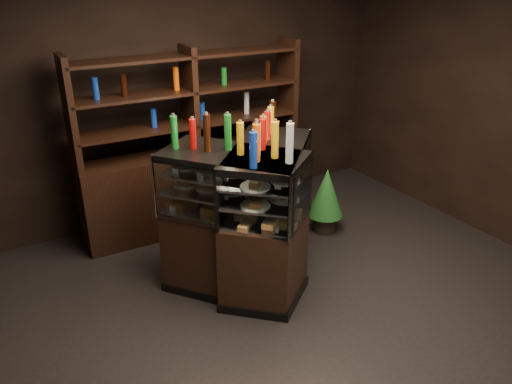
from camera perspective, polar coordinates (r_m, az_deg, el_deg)
ground at (r=4.40m, az=6.92°, el=-13.85°), size 5.00×5.00×0.00m
room_shell at (r=3.55m, az=8.51°, el=11.60°), size 5.02×5.02×3.01m
display_case at (r=4.52m, az=-0.58°, el=-5.63°), size 1.57×1.34×1.33m
food_display at (r=4.26m, az=-0.60°, el=1.20°), size 1.19×0.98×0.42m
bottles_top at (r=4.11m, az=-0.65°, el=6.71°), size 1.02×0.84×0.30m
potted_conifer at (r=5.48m, az=8.06°, el=0.05°), size 0.39×0.39×0.83m
back_shelving at (r=5.56m, az=-7.11°, el=1.93°), size 2.47×0.48×2.00m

